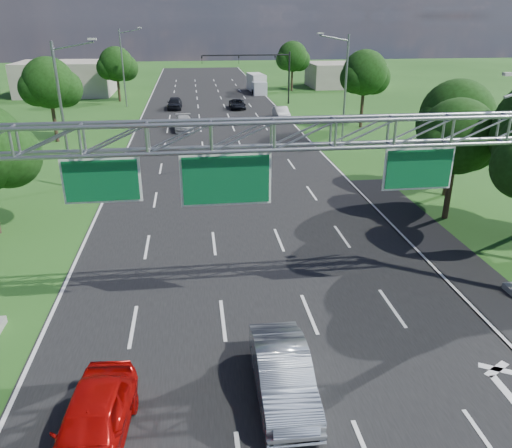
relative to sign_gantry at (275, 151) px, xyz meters
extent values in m
plane|color=#204B16|center=(-0.33, 18.00, -6.89)|extent=(220.00, 220.00, 0.00)
cube|color=black|center=(-0.33, 18.00, -6.89)|extent=(18.00, 180.00, 0.02)
cube|color=black|center=(9.87, 2.00, -6.89)|extent=(3.00, 30.00, 0.02)
cube|color=beige|center=(8.77, 0.00, 2.61)|extent=(0.50, 0.22, 0.12)
cube|color=white|center=(-6.33, -0.02, -0.89)|extent=(2.80, 0.05, 1.70)
cube|color=#0B582E|center=(-6.33, -0.08, -0.89)|extent=(2.62, 0.05, 1.52)
cube|color=white|center=(-1.83, -0.02, -1.04)|extent=(3.40, 0.05, 2.00)
cube|color=#0B582E|center=(-1.83, -0.08, -1.04)|extent=(3.22, 0.05, 1.82)
cube|color=white|center=(5.67, -0.02, -0.89)|extent=(2.80, 0.05, 1.70)
cube|color=#0B582E|center=(5.67, -0.08, -0.89)|extent=(2.62, 0.05, 1.52)
cylinder|color=black|center=(10.67, 53.00, -3.39)|extent=(0.24, 0.24, 7.00)
cylinder|color=black|center=(4.67, 53.00, -0.29)|extent=(12.00, 0.18, 0.18)
imported|color=black|center=(-1.33, 53.00, -0.84)|extent=(0.18, 0.22, 1.10)
imported|color=black|center=(3.67, 53.00, -0.84)|extent=(0.18, 0.22, 1.10)
imported|color=black|center=(8.67, 53.00, -0.84)|extent=(0.18, 0.22, 1.10)
cylinder|color=gray|center=(-11.83, 18.00, -1.89)|extent=(0.20, 0.20, 10.00)
cylinder|color=gray|center=(-10.53, 18.00, 2.81)|extent=(2.78, 0.12, 0.60)
cube|color=beige|center=(-9.23, 18.00, 3.21)|extent=(0.55, 0.22, 0.12)
cylinder|color=gray|center=(-11.83, 53.00, -1.89)|extent=(0.20, 0.20, 10.00)
cylinder|color=gray|center=(-10.53, 53.00, 2.81)|extent=(2.78, 0.12, 0.60)
cube|color=beige|center=(-9.23, 53.00, 3.21)|extent=(0.55, 0.22, 0.12)
cylinder|color=gray|center=(11.17, 28.00, -1.89)|extent=(0.20, 0.20, 10.00)
cylinder|color=gray|center=(9.87, 28.00, 2.81)|extent=(2.78, 0.12, 0.60)
cube|color=beige|center=(8.57, 28.00, 3.21)|extent=(0.55, 0.22, 0.12)
cylinder|color=#2D2116|center=(12.17, 9.00, -5.24)|extent=(0.36, 0.36, 3.30)
sphere|color=black|center=(12.17, 9.00, -1.83)|extent=(4.40, 4.40, 4.40)
sphere|color=black|center=(13.27, 9.40, -2.38)|extent=(3.30, 3.30, 3.30)
sphere|color=black|center=(11.18, 8.70, -2.27)|extent=(3.08, 3.08, 3.08)
cylinder|color=#2D2116|center=(14.17, 13.00, -5.13)|extent=(0.36, 0.36, 3.52)
sphere|color=black|center=(14.17, 13.00, -1.45)|extent=(4.80, 4.80, 4.80)
sphere|color=black|center=(15.37, 13.40, -2.05)|extent=(3.60, 3.60, 3.60)
sphere|color=black|center=(13.09, 12.70, -1.93)|extent=(3.36, 3.36, 3.36)
sphere|color=black|center=(-13.13, 10.40, -2.49)|extent=(3.60, 3.60, 3.60)
cylinder|color=#2D2116|center=(-16.33, 33.00, -5.02)|extent=(0.36, 0.36, 3.74)
sphere|color=black|center=(-16.33, 33.00, -1.23)|extent=(4.80, 4.80, 4.80)
sphere|color=black|center=(-15.13, 33.40, -1.83)|extent=(3.60, 3.60, 3.60)
sphere|color=black|center=(-17.41, 32.70, -1.71)|extent=(3.36, 3.36, 3.36)
cylinder|color=#2D2116|center=(-13.33, 58.00, -5.24)|extent=(0.36, 0.36, 3.30)
sphere|color=black|center=(-13.33, 58.00, -1.67)|extent=(4.80, 4.80, 4.80)
sphere|color=black|center=(-12.13, 58.40, -2.27)|extent=(3.60, 3.60, 3.60)
sphere|color=black|center=(-14.41, 57.70, -2.15)|extent=(3.36, 3.36, 3.36)
cylinder|color=#2D2116|center=(15.67, 36.00, -4.91)|extent=(0.36, 0.36, 3.96)
sphere|color=black|center=(15.67, 36.00, -1.01)|extent=(4.80, 4.80, 4.80)
sphere|color=black|center=(16.87, 36.40, -1.61)|extent=(3.60, 3.60, 3.60)
sphere|color=black|center=(14.59, 35.70, -1.49)|extent=(3.36, 3.36, 3.36)
cylinder|color=#2D2116|center=(13.67, 66.00, -5.13)|extent=(0.36, 0.36, 3.52)
sphere|color=black|center=(13.67, 66.00, -1.45)|extent=(4.80, 4.80, 4.80)
sphere|color=black|center=(14.87, 66.40, -2.05)|extent=(3.60, 3.60, 3.60)
sphere|color=black|center=(12.59, 65.70, -1.93)|extent=(3.36, 3.36, 3.36)
cube|color=gray|center=(-22.33, 66.00, -4.39)|extent=(14.00, 10.00, 5.00)
cube|color=gray|center=(23.67, 70.00, -4.89)|extent=(12.00, 9.00, 4.00)
imported|color=#BA0A08|center=(-6.19, -6.48, -6.07)|extent=(2.34, 4.97, 1.65)
imported|color=#9EA4A9|center=(-0.46, -5.05, -6.08)|extent=(1.77, 4.97, 1.63)
imported|color=#B9B9B9|center=(-3.94, 36.94, -6.17)|extent=(2.15, 5.01, 1.44)
imported|color=black|center=(3.10, 49.67, -6.29)|extent=(2.04, 4.37, 1.21)
imported|color=black|center=(-5.24, 50.57, -6.11)|extent=(1.95, 4.61, 1.55)
imported|color=#BCBCBC|center=(7.67, 41.74, -6.18)|extent=(1.63, 4.36, 1.42)
cube|color=silver|center=(7.67, 65.49, -5.41)|extent=(2.70, 5.58, 2.69)
cube|color=silver|center=(7.67, 61.72, -5.90)|extent=(2.26, 2.18, 1.98)
cylinder|color=black|center=(6.68, 61.90, -6.44)|extent=(0.31, 0.90, 0.90)
cylinder|color=black|center=(8.66, 61.90, -6.44)|extent=(0.31, 0.90, 0.90)
cylinder|color=black|center=(6.68, 67.29, -6.44)|extent=(0.31, 0.90, 0.90)
cylinder|color=black|center=(8.66, 67.29, -6.44)|extent=(0.31, 0.90, 0.90)
camera|label=1|loc=(-2.96, -17.80, 4.59)|focal=35.00mm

